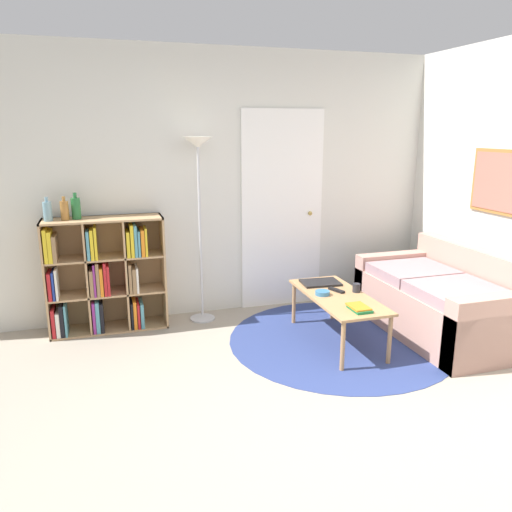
{
  "coord_description": "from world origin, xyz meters",
  "views": [
    {
      "loc": [
        -1.24,
        -2.33,
        1.83
      ],
      "look_at": [
        -0.1,
        1.38,
        0.85
      ],
      "focal_mm": 35.0,
      "sensor_mm": 36.0,
      "label": 1
    }
  ],
  "objects_px": {
    "bowl": "(322,293)",
    "bottle_middle": "(65,210)",
    "cup": "(356,288)",
    "floor_lamp": "(198,170)",
    "couch": "(444,302)",
    "laptop": "(320,283)",
    "coffee_table": "(338,300)",
    "bottle_left": "(48,211)",
    "bottle_right": "(76,208)",
    "bookshelf": "(103,276)"
  },
  "relations": [
    {
      "from": "couch",
      "to": "bottle_middle",
      "type": "height_order",
      "value": "bottle_middle"
    },
    {
      "from": "floor_lamp",
      "to": "bottle_right",
      "type": "bearing_deg",
      "value": 177.73
    },
    {
      "from": "couch",
      "to": "laptop",
      "type": "relative_size",
      "value": 4.31
    },
    {
      "from": "bookshelf",
      "to": "bowl",
      "type": "bearing_deg",
      "value": -25.44
    },
    {
      "from": "coffee_table",
      "to": "floor_lamp",
      "type": "bearing_deg",
      "value": 139.52
    },
    {
      "from": "bowl",
      "to": "bottle_middle",
      "type": "xyz_separation_m",
      "value": [
        -2.1,
        0.85,
        0.7
      ]
    },
    {
      "from": "bottle_middle",
      "to": "bottle_right",
      "type": "bearing_deg",
      "value": 20.26
    },
    {
      "from": "couch",
      "to": "bottle_middle",
      "type": "distance_m",
      "value": 3.52
    },
    {
      "from": "bookshelf",
      "to": "couch",
      "type": "distance_m",
      "value": 3.17
    },
    {
      "from": "bowl",
      "to": "floor_lamp",
      "type": "bearing_deg",
      "value": 137.29
    },
    {
      "from": "coffee_table",
      "to": "bottle_right",
      "type": "xyz_separation_m",
      "value": [
        -2.14,
        0.93,
        0.77
      ]
    },
    {
      "from": "floor_lamp",
      "to": "bottle_right",
      "type": "height_order",
      "value": "floor_lamp"
    },
    {
      "from": "floor_lamp",
      "to": "laptop",
      "type": "height_order",
      "value": "floor_lamp"
    },
    {
      "from": "cup",
      "to": "bottle_middle",
      "type": "bearing_deg",
      "value": 160.41
    },
    {
      "from": "cup",
      "to": "bottle_right",
      "type": "distance_m",
      "value": 2.59
    },
    {
      "from": "bowl",
      "to": "cup",
      "type": "height_order",
      "value": "cup"
    },
    {
      "from": "floor_lamp",
      "to": "laptop",
      "type": "xyz_separation_m",
      "value": [
        1.03,
        -0.53,
        -1.03
      ]
    },
    {
      "from": "bookshelf",
      "to": "bottle_middle",
      "type": "height_order",
      "value": "bottle_middle"
    },
    {
      "from": "floor_lamp",
      "to": "coffee_table",
      "type": "bearing_deg",
      "value": -40.48
    },
    {
      "from": "bottle_middle",
      "to": "bottle_right",
      "type": "relative_size",
      "value": 0.89
    },
    {
      "from": "cup",
      "to": "bottle_right",
      "type": "relative_size",
      "value": 0.33
    },
    {
      "from": "floor_lamp",
      "to": "couch",
      "type": "height_order",
      "value": "floor_lamp"
    },
    {
      "from": "cup",
      "to": "bowl",
      "type": "bearing_deg",
      "value": 177.35
    },
    {
      "from": "bookshelf",
      "to": "cup",
      "type": "relative_size",
      "value": 13.66
    },
    {
      "from": "bookshelf",
      "to": "coffee_table",
      "type": "height_order",
      "value": "bookshelf"
    },
    {
      "from": "couch",
      "to": "cup",
      "type": "xyz_separation_m",
      "value": [
        -0.85,
        0.12,
        0.18
      ]
    },
    {
      "from": "couch",
      "to": "coffee_table",
      "type": "bearing_deg",
      "value": 175.15
    },
    {
      "from": "bowl",
      "to": "cup",
      "type": "xyz_separation_m",
      "value": [
        0.32,
        -0.01,
        0.02
      ]
    },
    {
      "from": "bottle_middle",
      "to": "floor_lamp",
      "type": "bearing_deg",
      "value": -0.43
    },
    {
      "from": "bottle_left",
      "to": "bookshelf",
      "type": "bearing_deg",
      "value": 3.13
    },
    {
      "from": "laptop",
      "to": "bottle_middle",
      "type": "bearing_deg",
      "value": 166.36
    },
    {
      "from": "laptop",
      "to": "cup",
      "type": "distance_m",
      "value": 0.38
    },
    {
      "from": "bowl",
      "to": "bottle_right",
      "type": "bearing_deg",
      "value": 156.28
    },
    {
      "from": "floor_lamp",
      "to": "bowl",
      "type": "bearing_deg",
      "value": -42.71
    },
    {
      "from": "couch",
      "to": "bowl",
      "type": "distance_m",
      "value": 1.19
    },
    {
      "from": "coffee_table",
      "to": "laptop",
      "type": "relative_size",
      "value": 3.04
    },
    {
      "from": "cup",
      "to": "bottle_left",
      "type": "height_order",
      "value": "bottle_left"
    },
    {
      "from": "bowl",
      "to": "bottle_middle",
      "type": "relative_size",
      "value": 0.6
    },
    {
      "from": "cup",
      "to": "bottle_right",
      "type": "bearing_deg",
      "value": 158.94
    },
    {
      "from": "floor_lamp",
      "to": "couch",
      "type": "distance_m",
      "value": 2.58
    },
    {
      "from": "floor_lamp",
      "to": "bottle_middle",
      "type": "distance_m",
      "value": 1.24
    },
    {
      "from": "bowl",
      "to": "cup",
      "type": "distance_m",
      "value": 0.32
    },
    {
      "from": "bottle_middle",
      "to": "couch",
      "type": "bearing_deg",
      "value": -16.71
    },
    {
      "from": "cup",
      "to": "bottle_middle",
      "type": "relative_size",
      "value": 0.37
    },
    {
      "from": "bowl",
      "to": "cup",
      "type": "bearing_deg",
      "value": -2.65
    },
    {
      "from": "bookshelf",
      "to": "cup",
      "type": "xyz_separation_m",
      "value": [
        2.14,
        -0.88,
        -0.05
      ]
    },
    {
      "from": "coffee_table",
      "to": "laptop",
      "type": "distance_m",
      "value": 0.36
    },
    {
      "from": "couch",
      "to": "coffee_table",
      "type": "distance_m",
      "value": 1.05
    },
    {
      "from": "bottle_left",
      "to": "bottle_right",
      "type": "relative_size",
      "value": 0.89
    },
    {
      "from": "bottle_right",
      "to": "bookshelf",
      "type": "bearing_deg",
      "value": -4.73
    }
  ]
}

